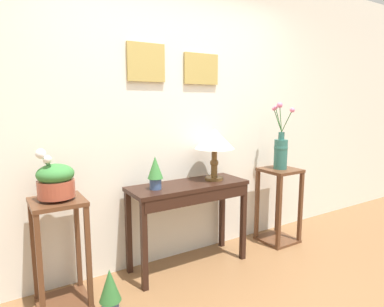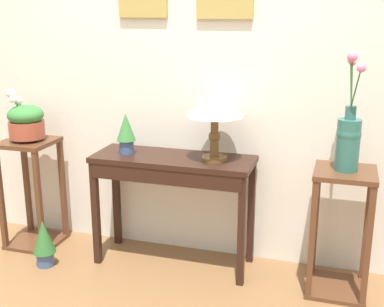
{
  "view_description": "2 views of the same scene",
  "coord_description": "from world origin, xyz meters",
  "px_view_note": "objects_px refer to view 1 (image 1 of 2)",
  "views": [
    {
      "loc": [
        -1.47,
        -1.17,
        1.49
      ],
      "look_at": [
        0.04,
        1.24,
        1.04
      ],
      "focal_mm": 30.95,
      "sensor_mm": 36.0,
      "label": 1
    },
    {
      "loc": [
        1.08,
        -1.78,
        1.71
      ],
      "look_at": [
        0.17,
        1.18,
        0.83
      ],
      "focal_mm": 47.39,
      "sensor_mm": 36.0,
      "label": 2
    }
  ],
  "objects_px": {
    "potted_plant_on_console": "(155,171)",
    "flower_vase_tall_right": "(281,149)",
    "console_table": "(190,198)",
    "table_lamp": "(214,141)",
    "pedestal_stand_left": "(61,254)",
    "pedestal_stand_right": "(278,205)",
    "planter_bowl_wide_left": "(55,180)",
    "potted_plant_floor": "(110,290)"
  },
  "relations": [
    {
      "from": "console_table",
      "to": "table_lamp",
      "type": "relative_size",
      "value": 2.26
    },
    {
      "from": "potted_plant_on_console",
      "to": "planter_bowl_wide_left",
      "type": "distance_m",
      "value": 0.77
    },
    {
      "from": "planter_bowl_wide_left",
      "to": "table_lamp",
      "type": "bearing_deg",
      "value": 0.89
    },
    {
      "from": "console_table",
      "to": "pedestal_stand_right",
      "type": "relative_size",
      "value": 1.35
    },
    {
      "from": "flower_vase_tall_right",
      "to": "potted_plant_floor",
      "type": "bearing_deg",
      "value": -172.22
    },
    {
      "from": "pedestal_stand_right",
      "to": "potted_plant_floor",
      "type": "distance_m",
      "value": 1.96
    },
    {
      "from": "console_table",
      "to": "potted_plant_on_console",
      "type": "xyz_separation_m",
      "value": [
        -0.33,
        0.01,
        0.28
      ]
    },
    {
      "from": "table_lamp",
      "to": "flower_vase_tall_right",
      "type": "xyz_separation_m",
      "value": [
        0.81,
        -0.05,
        -0.13
      ]
    },
    {
      "from": "potted_plant_floor",
      "to": "flower_vase_tall_right",
      "type": "bearing_deg",
      "value": 7.78
    },
    {
      "from": "flower_vase_tall_right",
      "to": "pedestal_stand_right",
      "type": "bearing_deg",
      "value": -74.9
    },
    {
      "from": "pedestal_stand_right",
      "to": "flower_vase_tall_right",
      "type": "relative_size",
      "value": 1.16
    },
    {
      "from": "table_lamp",
      "to": "pedestal_stand_left",
      "type": "height_order",
      "value": "table_lamp"
    },
    {
      "from": "console_table",
      "to": "potted_plant_floor",
      "type": "bearing_deg",
      "value": -160.97
    },
    {
      "from": "pedestal_stand_right",
      "to": "table_lamp",
      "type": "bearing_deg",
      "value": 176.69
    },
    {
      "from": "flower_vase_tall_right",
      "to": "potted_plant_floor",
      "type": "distance_m",
      "value": 2.11
    },
    {
      "from": "console_table",
      "to": "flower_vase_tall_right",
      "type": "height_order",
      "value": "flower_vase_tall_right"
    },
    {
      "from": "table_lamp",
      "to": "potted_plant_on_console",
      "type": "height_order",
      "value": "table_lamp"
    },
    {
      "from": "pedestal_stand_left",
      "to": "potted_plant_floor",
      "type": "height_order",
      "value": "pedestal_stand_left"
    },
    {
      "from": "potted_plant_on_console",
      "to": "pedestal_stand_right",
      "type": "height_order",
      "value": "potted_plant_on_console"
    },
    {
      "from": "planter_bowl_wide_left",
      "to": "flower_vase_tall_right",
      "type": "height_order",
      "value": "flower_vase_tall_right"
    },
    {
      "from": "console_table",
      "to": "table_lamp",
      "type": "height_order",
      "value": "table_lamp"
    },
    {
      "from": "planter_bowl_wide_left",
      "to": "pedestal_stand_right",
      "type": "relative_size",
      "value": 0.47
    },
    {
      "from": "table_lamp",
      "to": "potted_plant_on_console",
      "type": "relative_size",
      "value": 1.73
    },
    {
      "from": "planter_bowl_wide_left",
      "to": "console_table",
      "type": "bearing_deg",
      "value": -0.05
    },
    {
      "from": "table_lamp",
      "to": "pedestal_stand_left",
      "type": "distance_m",
      "value": 1.56
    },
    {
      "from": "potted_plant_on_console",
      "to": "planter_bowl_wide_left",
      "type": "xyz_separation_m",
      "value": [
        -0.77,
        -0.01,
        0.03
      ]
    },
    {
      "from": "table_lamp",
      "to": "flower_vase_tall_right",
      "type": "height_order",
      "value": "flower_vase_tall_right"
    },
    {
      "from": "pedestal_stand_left",
      "to": "pedestal_stand_right",
      "type": "relative_size",
      "value": 1.02
    },
    {
      "from": "potted_plant_on_console",
      "to": "potted_plant_floor",
      "type": "relative_size",
      "value": 0.81
    },
    {
      "from": "pedestal_stand_right",
      "to": "potted_plant_floor",
      "type": "xyz_separation_m",
      "value": [
        -1.93,
        -0.26,
        -0.21
      ]
    },
    {
      "from": "console_table",
      "to": "table_lamp",
      "type": "bearing_deg",
      "value": 4.58
    },
    {
      "from": "pedestal_stand_left",
      "to": "potted_plant_floor",
      "type": "xyz_separation_m",
      "value": [
        0.26,
        -0.29,
        -0.22
      ]
    },
    {
      "from": "table_lamp",
      "to": "flower_vase_tall_right",
      "type": "bearing_deg",
      "value": -3.27
    },
    {
      "from": "pedestal_stand_right",
      "to": "potted_plant_on_console",
      "type": "bearing_deg",
      "value": 178.69
    },
    {
      "from": "potted_plant_on_console",
      "to": "pedestal_stand_left",
      "type": "bearing_deg",
      "value": -179.56
    },
    {
      "from": "table_lamp",
      "to": "console_table",
      "type": "bearing_deg",
      "value": -175.42
    },
    {
      "from": "potted_plant_on_console",
      "to": "pedestal_stand_left",
      "type": "height_order",
      "value": "potted_plant_on_console"
    },
    {
      "from": "pedestal_stand_left",
      "to": "potted_plant_floor",
      "type": "relative_size",
      "value": 2.39
    },
    {
      "from": "table_lamp",
      "to": "pedestal_stand_right",
      "type": "distance_m",
      "value": 1.1
    },
    {
      "from": "potted_plant_on_console",
      "to": "flower_vase_tall_right",
      "type": "xyz_separation_m",
      "value": [
        1.42,
        -0.03,
        0.08
      ]
    },
    {
      "from": "pedestal_stand_left",
      "to": "pedestal_stand_right",
      "type": "height_order",
      "value": "pedestal_stand_left"
    },
    {
      "from": "potted_plant_floor",
      "to": "pedestal_stand_left",
      "type": "bearing_deg",
      "value": 132.15
    }
  ]
}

